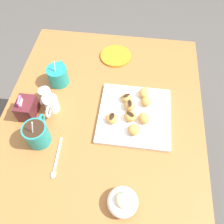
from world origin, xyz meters
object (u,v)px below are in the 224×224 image
at_px(sugar_caddy, 27,108).
at_px(beignet_1, 146,101).
at_px(coffee_mug_teal_right, 58,75).
at_px(beignet_5, 144,118).
at_px(dining_table, 103,128).
at_px(chocolate_sauce_pitcher, 45,94).
at_px(beignet_6, 134,130).
at_px(beignet_7, 112,118).
at_px(cream_pitcher_white, 51,104).
at_px(coffee_mug_teal_left, 37,133).
at_px(beignet_2, 130,116).
at_px(beignet_4, 130,106).
at_px(saucer_orange_left, 116,56).
at_px(ice_cream_bowl, 123,201).
at_px(beignet_3, 126,98).
at_px(pastry_plate_square, 134,115).
at_px(beignet_0, 144,93).

distance_m(sugar_caddy, beignet_1, 0.50).
bearing_deg(coffee_mug_teal_right, beignet_5, -113.40).
bearing_deg(sugar_caddy, dining_table, -83.26).
height_order(coffee_mug_teal_right, sugar_caddy, coffee_mug_teal_right).
bearing_deg(chocolate_sauce_pitcher, beignet_6, -107.83).
height_order(beignet_6, beignet_7, beignet_6).
bearing_deg(cream_pitcher_white, beignet_6, -101.54).
bearing_deg(coffee_mug_teal_left, beignet_2, -68.88).
bearing_deg(beignet_4, chocolate_sauce_pitcher, 87.54).
bearing_deg(beignet_2, saucer_orange_left, 15.54).
bearing_deg(cream_pitcher_white, ice_cream_bowl, -135.55).
relative_size(ice_cream_bowl, beignet_6, 2.10).
xyz_separation_m(ice_cream_bowl, saucer_orange_left, (0.71, 0.11, -0.03)).
height_order(beignet_2, beignet_5, beignet_5).
xyz_separation_m(beignet_2, beignet_5, (-0.00, -0.06, 0.00)).
height_order(cream_pitcher_white, beignet_4, cream_pitcher_white).
height_order(coffee_mug_teal_left, beignet_7, coffee_mug_teal_left).
bearing_deg(dining_table, beignet_6, -119.18).
bearing_deg(beignet_3, beignet_4, -157.46).
relative_size(pastry_plate_square, beignet_0, 5.71).
xyz_separation_m(dining_table, beignet_6, (-0.08, -0.14, 0.16)).
relative_size(pastry_plate_square, beignet_7, 5.65).
height_order(dining_table, beignet_0, beignet_0).
bearing_deg(beignet_1, beignet_4, 114.51).
distance_m(ice_cream_bowl, beignet_0, 0.47).
distance_m(beignet_5, beignet_7, 0.13).
distance_m(sugar_caddy, beignet_0, 0.50).
bearing_deg(beignet_5, beignet_1, -3.17).
height_order(dining_table, beignet_6, beignet_6).
distance_m(ice_cream_bowl, beignet_3, 0.43).
bearing_deg(coffee_mug_teal_left, beignet_7, -67.05).
xyz_separation_m(sugar_caddy, beignet_6, (-0.04, -0.45, -0.01)).
bearing_deg(ice_cream_bowl, beignet_4, 1.60).
bearing_deg(beignet_6, beignet_4, 13.42).
distance_m(chocolate_sauce_pitcher, beignet_3, 0.36).
bearing_deg(beignet_2, coffee_mug_teal_left, 111.12).
relative_size(ice_cream_bowl, saucer_orange_left, 0.66).
bearing_deg(beignet_0, cream_pitcher_white, 106.95).
bearing_deg(beignet_2, beignet_3, 14.49).
xyz_separation_m(beignet_0, beignet_6, (-0.19, 0.03, 0.00)).
distance_m(beignet_3, beignet_4, 0.05).
distance_m(saucer_orange_left, beignet_7, 0.39).
distance_m(sugar_caddy, beignet_6, 0.45).
bearing_deg(saucer_orange_left, cream_pitcher_white, 147.34).
xyz_separation_m(sugar_caddy, beignet_3, (0.11, -0.41, -0.01)).
xyz_separation_m(beignet_0, beignet_1, (-0.05, -0.01, 0.00)).
height_order(coffee_mug_teal_right, ice_cream_bowl, coffee_mug_teal_right).
distance_m(dining_table, sugar_caddy, 0.35).
bearing_deg(beignet_3, beignet_6, -164.01).
bearing_deg(dining_table, saucer_orange_left, -2.37).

